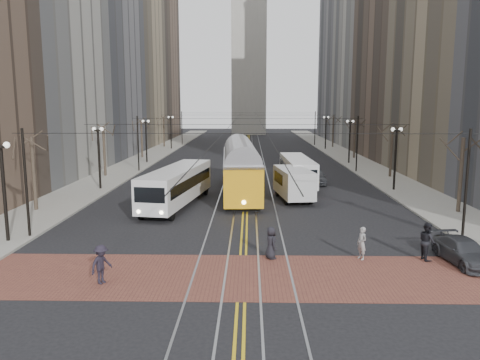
{
  "coord_description": "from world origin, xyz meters",
  "views": [
    {
      "loc": [
        0.34,
        -24.94,
        7.97
      ],
      "look_at": [
        -0.31,
        5.62,
        3.0
      ],
      "focal_mm": 35.0,
      "sensor_mm": 36.0,
      "label": 1
    }
  ],
  "objects_px": {
    "streetcar": "(240,173)",
    "rear_bus": "(297,172)",
    "pedestrian_c": "(427,241)",
    "sedan_grey": "(315,176)",
    "cargo_van": "(294,185)",
    "pedestrian_a": "(271,243)",
    "transit_bus": "(177,187)",
    "pedestrian_b": "(362,243)",
    "sedan_parked": "(464,251)",
    "pedestrian_d": "(101,264)"
  },
  "relations": [
    {
      "from": "sedan_parked",
      "to": "rear_bus",
      "type": "bearing_deg",
      "value": 99.21
    },
    {
      "from": "streetcar",
      "to": "rear_bus",
      "type": "xyz_separation_m",
      "value": [
        5.5,
        4.31,
        -0.49
      ]
    },
    {
      "from": "transit_bus",
      "to": "sedan_parked",
      "type": "bearing_deg",
      "value": -29.87
    },
    {
      "from": "rear_bus",
      "to": "pedestrian_c",
      "type": "height_order",
      "value": "rear_bus"
    },
    {
      "from": "transit_bus",
      "to": "pedestrian_a",
      "type": "xyz_separation_m",
      "value": [
        6.85,
        -12.78,
        -0.64
      ]
    },
    {
      "from": "pedestrian_b",
      "to": "cargo_van",
      "type": "bearing_deg",
      "value": 164.27
    },
    {
      "from": "transit_bus",
      "to": "pedestrian_b",
      "type": "bearing_deg",
      "value": -39.05
    },
    {
      "from": "sedan_grey",
      "to": "sedan_parked",
      "type": "height_order",
      "value": "sedan_grey"
    },
    {
      "from": "cargo_van",
      "to": "pedestrian_c",
      "type": "xyz_separation_m",
      "value": [
        5.49,
        -15.11,
        -0.33
      ]
    },
    {
      "from": "rear_bus",
      "to": "cargo_van",
      "type": "relative_size",
      "value": 1.77
    },
    {
      "from": "sedan_grey",
      "to": "sedan_parked",
      "type": "relative_size",
      "value": 1.1
    },
    {
      "from": "transit_bus",
      "to": "pedestrian_d",
      "type": "relative_size",
      "value": 6.76
    },
    {
      "from": "sedan_parked",
      "to": "pedestrian_d",
      "type": "height_order",
      "value": "pedestrian_d"
    },
    {
      "from": "streetcar",
      "to": "sedan_parked",
      "type": "height_order",
      "value": "streetcar"
    },
    {
      "from": "sedan_grey",
      "to": "pedestrian_b",
      "type": "relative_size",
      "value": 2.77
    },
    {
      "from": "transit_bus",
      "to": "sedan_grey",
      "type": "bearing_deg",
      "value": 49.78
    },
    {
      "from": "sedan_parked",
      "to": "pedestrian_d",
      "type": "distance_m",
      "value": 17.72
    },
    {
      "from": "streetcar",
      "to": "cargo_van",
      "type": "relative_size",
      "value": 2.66
    },
    {
      "from": "streetcar",
      "to": "pedestrian_d",
      "type": "distance_m",
      "value": 22.22
    },
    {
      "from": "sedan_grey",
      "to": "pedestrian_b",
      "type": "distance_m",
      "value": 23.51
    },
    {
      "from": "pedestrian_c",
      "to": "cargo_van",
      "type": "bearing_deg",
      "value": 13.81
    },
    {
      "from": "cargo_van",
      "to": "pedestrian_a",
      "type": "height_order",
      "value": "cargo_van"
    },
    {
      "from": "rear_bus",
      "to": "cargo_van",
      "type": "bearing_deg",
      "value": -100.68
    },
    {
      "from": "cargo_van",
      "to": "sedan_grey",
      "type": "xyz_separation_m",
      "value": [
        2.96,
        8.39,
        -0.51
      ]
    },
    {
      "from": "streetcar",
      "to": "rear_bus",
      "type": "height_order",
      "value": "streetcar"
    },
    {
      "from": "streetcar",
      "to": "pedestrian_c",
      "type": "relative_size",
      "value": 8.09
    },
    {
      "from": "transit_bus",
      "to": "pedestrian_a",
      "type": "bearing_deg",
      "value": -52.96
    },
    {
      "from": "transit_bus",
      "to": "cargo_van",
      "type": "height_order",
      "value": "transit_bus"
    },
    {
      "from": "streetcar",
      "to": "rear_bus",
      "type": "relative_size",
      "value": 1.5
    },
    {
      "from": "transit_bus",
      "to": "pedestrian_d",
      "type": "distance_m",
      "value": 16.39
    },
    {
      "from": "rear_bus",
      "to": "sedan_grey",
      "type": "height_order",
      "value": "rear_bus"
    },
    {
      "from": "sedan_parked",
      "to": "pedestrian_a",
      "type": "height_order",
      "value": "pedestrian_a"
    },
    {
      "from": "cargo_van",
      "to": "pedestrian_a",
      "type": "xyz_separation_m",
      "value": [
        -2.55,
        -15.11,
        -0.46
      ]
    },
    {
      "from": "cargo_van",
      "to": "pedestrian_b",
      "type": "relative_size",
      "value": 3.5
    },
    {
      "from": "sedan_grey",
      "to": "pedestrian_c",
      "type": "bearing_deg",
      "value": -83.6
    },
    {
      "from": "rear_bus",
      "to": "pedestrian_a",
      "type": "relative_size",
      "value": 6.24
    },
    {
      "from": "cargo_van",
      "to": "sedan_grey",
      "type": "relative_size",
      "value": 1.26
    },
    {
      "from": "sedan_grey",
      "to": "pedestrian_b",
      "type": "bearing_deg",
      "value": -91.74
    },
    {
      "from": "streetcar",
      "to": "transit_bus",
      "type": "bearing_deg",
      "value": -136.97
    },
    {
      "from": "sedan_grey",
      "to": "transit_bus",
      "type": "bearing_deg",
      "value": -138.81
    },
    {
      "from": "pedestrian_d",
      "to": "pedestrian_c",
      "type": "bearing_deg",
      "value": -47.62
    },
    {
      "from": "rear_bus",
      "to": "pedestrian_d",
      "type": "relative_size",
      "value": 5.97
    },
    {
      "from": "streetcar",
      "to": "sedan_grey",
      "type": "xyz_separation_m",
      "value": [
        7.46,
        5.66,
        -1.07
      ]
    },
    {
      "from": "pedestrian_a",
      "to": "transit_bus",
      "type": "bearing_deg",
      "value": 3.91
    },
    {
      "from": "rear_bus",
      "to": "pedestrian_d",
      "type": "xyz_separation_m",
      "value": [
        -11.29,
        -25.73,
        -0.48
      ]
    },
    {
      "from": "pedestrian_c",
      "to": "pedestrian_d",
      "type": "relative_size",
      "value": 1.11
    },
    {
      "from": "pedestrian_a",
      "to": "sedan_grey",
      "type": "bearing_deg",
      "value": -37.48
    },
    {
      "from": "pedestrian_c",
      "to": "sedan_grey",
      "type": "bearing_deg",
      "value": -0.01
    },
    {
      "from": "cargo_van",
      "to": "pedestrian_a",
      "type": "distance_m",
      "value": 15.33
    },
    {
      "from": "pedestrian_d",
      "to": "rear_bus",
      "type": "bearing_deg",
      "value": 5.91
    }
  ]
}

